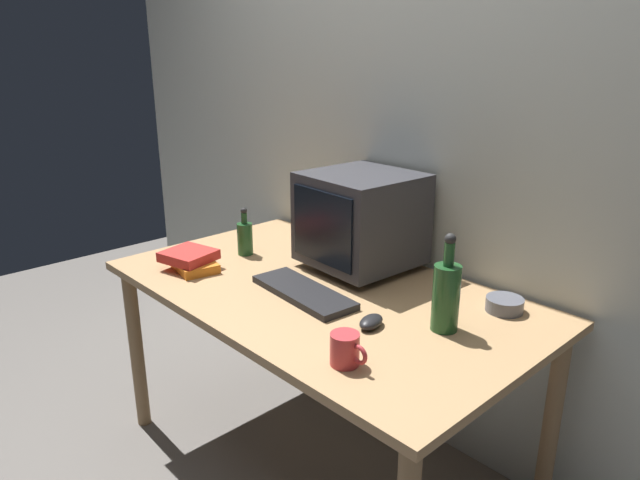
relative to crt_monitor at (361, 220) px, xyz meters
name	(u,v)px	position (x,y,z in m)	size (l,w,h in m)	color
ground_plane	(320,463)	(0.04, -0.25, -0.94)	(6.00, 6.00, 0.00)	slate
back_wall	(416,132)	(0.04, 0.25, 0.31)	(4.00, 0.08, 2.50)	beige
desk	(320,309)	(0.04, -0.25, -0.27)	(1.55, 0.89, 0.75)	tan
crt_monitor	(361,220)	(0.00, 0.00, 0.00)	(0.40, 0.41, 0.37)	#333338
keyboard	(303,292)	(0.05, -0.33, -0.18)	(0.42, 0.15, 0.02)	black
computer_mouse	(371,322)	(0.37, -0.34, -0.17)	(0.06, 0.10, 0.04)	black
bottle_tall	(446,295)	(0.53, -0.19, -0.08)	(0.08, 0.08, 0.30)	#1E4C23
bottle_short	(245,237)	(-0.43, -0.23, -0.12)	(0.06, 0.06, 0.20)	#1E4C23
book_stack	(191,260)	(-0.44, -0.48, -0.16)	(0.26, 0.20, 0.07)	orange
mug	(346,349)	(0.47, -0.55, -0.15)	(0.12, 0.08, 0.09)	#CC383D
cd_spindle	(505,305)	(0.58, 0.06, -0.17)	(0.12, 0.12, 0.04)	#595B66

